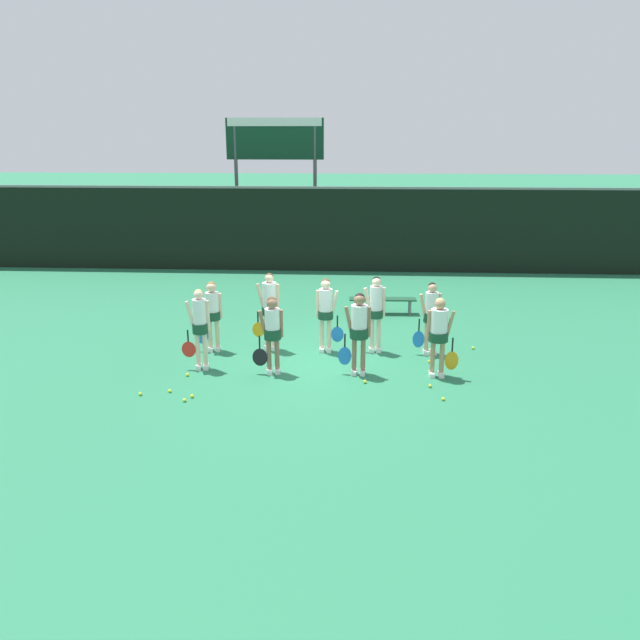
{
  "coord_description": "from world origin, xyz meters",
  "views": [
    {
      "loc": [
        0.74,
        -12.89,
        4.78
      ],
      "look_at": [
        0.0,
        0.06,
        0.93
      ],
      "focal_mm": 35.0,
      "sensor_mm": 36.0,
      "label": 1
    }
  ],
  "objects_px": {
    "scoreboard": "(275,151)",
    "player_7": "(376,308)",
    "player_3": "(439,330)",
    "tennis_ball_10": "(170,391)",
    "tennis_ball_6": "(443,399)",
    "tennis_ball_1": "(429,361)",
    "player_8": "(431,313)",
    "tennis_ball_5": "(187,375)",
    "tennis_ball_8": "(140,394)",
    "tennis_ball_0": "(191,354)",
    "player_5": "(269,305)",
    "player_2": "(359,326)",
    "player_0": "(200,323)",
    "tennis_ball_3": "(184,400)",
    "player_4": "(212,310)",
    "bench_courtside": "(383,300)",
    "player_1": "(272,329)",
    "player_6": "(326,309)",
    "tennis_ball_2": "(192,396)",
    "tennis_ball_9": "(365,382)",
    "tennis_ball_4": "(473,348)",
    "tennis_ball_7": "(430,386)"
  },
  "relations": [
    {
      "from": "player_4",
      "to": "tennis_ball_5",
      "type": "bearing_deg",
      "value": -107.5
    },
    {
      "from": "tennis_ball_0",
      "to": "tennis_ball_2",
      "type": "xyz_separation_m",
      "value": [
        0.62,
        -2.36,
        0.0
      ]
    },
    {
      "from": "scoreboard",
      "to": "tennis_ball_0",
      "type": "xyz_separation_m",
      "value": [
        -0.57,
        -11.23,
        -4.18
      ]
    },
    {
      "from": "player_4",
      "to": "tennis_ball_6",
      "type": "height_order",
      "value": "player_4"
    },
    {
      "from": "player_3",
      "to": "tennis_ball_10",
      "type": "bearing_deg",
      "value": -167.02
    },
    {
      "from": "scoreboard",
      "to": "player_3",
      "type": "relative_size",
      "value": 3.25
    },
    {
      "from": "player_0",
      "to": "tennis_ball_5",
      "type": "height_order",
      "value": "player_0"
    },
    {
      "from": "tennis_ball_8",
      "to": "player_7",
      "type": "bearing_deg",
      "value": 31.83
    },
    {
      "from": "player_4",
      "to": "tennis_ball_7",
      "type": "bearing_deg",
      "value": -33.04
    },
    {
      "from": "bench_courtside",
      "to": "tennis_ball_1",
      "type": "xyz_separation_m",
      "value": [
        0.88,
        -3.89,
        -0.34
      ]
    },
    {
      "from": "tennis_ball_10",
      "to": "tennis_ball_2",
      "type": "bearing_deg",
      "value": -24.55
    },
    {
      "from": "player_6",
      "to": "tennis_ball_3",
      "type": "height_order",
      "value": "player_6"
    },
    {
      "from": "tennis_ball_2",
      "to": "tennis_ball_5",
      "type": "distance_m",
      "value": 1.15
    },
    {
      "from": "tennis_ball_5",
      "to": "tennis_ball_0",
      "type": "bearing_deg",
      "value": 101.06
    },
    {
      "from": "scoreboard",
      "to": "player_5",
      "type": "xyz_separation_m",
      "value": [
        1.17,
        -10.71,
        -3.14
      ]
    },
    {
      "from": "player_5",
      "to": "player_8",
      "type": "relative_size",
      "value": 1.09
    },
    {
      "from": "bench_courtside",
      "to": "tennis_ball_6",
      "type": "relative_size",
      "value": 28.12
    },
    {
      "from": "scoreboard",
      "to": "tennis_ball_6",
      "type": "height_order",
      "value": "scoreboard"
    },
    {
      "from": "player_2",
      "to": "tennis_ball_0",
      "type": "relative_size",
      "value": 25.67
    },
    {
      "from": "player_5",
      "to": "tennis_ball_1",
      "type": "relative_size",
      "value": 26.14
    },
    {
      "from": "player_5",
      "to": "tennis_ball_4",
      "type": "height_order",
      "value": "player_5"
    },
    {
      "from": "player_4",
      "to": "tennis_ball_2",
      "type": "height_order",
      "value": "player_4"
    },
    {
      "from": "player_5",
      "to": "player_7",
      "type": "relative_size",
      "value": 1.03
    },
    {
      "from": "tennis_ball_8",
      "to": "scoreboard",
      "type": "bearing_deg",
      "value": 85.95
    },
    {
      "from": "tennis_ball_3",
      "to": "player_4",
      "type": "bearing_deg",
      "value": 91.73
    },
    {
      "from": "bench_courtside",
      "to": "tennis_ball_1",
      "type": "height_order",
      "value": "bench_courtside"
    },
    {
      "from": "player_7",
      "to": "tennis_ball_9",
      "type": "distance_m",
      "value": 2.21
    },
    {
      "from": "tennis_ball_5",
      "to": "tennis_ball_10",
      "type": "height_order",
      "value": "tennis_ball_5"
    },
    {
      "from": "bench_courtside",
      "to": "tennis_ball_2",
      "type": "bearing_deg",
      "value": -123.51
    },
    {
      "from": "player_2",
      "to": "tennis_ball_6",
      "type": "distance_m",
      "value": 2.28
    },
    {
      "from": "player_1",
      "to": "player_0",
      "type": "bearing_deg",
      "value": 163.54
    },
    {
      "from": "player_2",
      "to": "player_7",
      "type": "xyz_separation_m",
      "value": [
        0.38,
        1.44,
        -0.01
      ]
    },
    {
      "from": "tennis_ball_1",
      "to": "player_8",
      "type": "bearing_deg",
      "value": 85.1
    },
    {
      "from": "player_2",
      "to": "player_0",
      "type": "bearing_deg",
      "value": -179.63
    },
    {
      "from": "player_1",
      "to": "player_3",
      "type": "relative_size",
      "value": 0.99
    },
    {
      "from": "player_3",
      "to": "tennis_ball_8",
      "type": "height_order",
      "value": "player_3"
    },
    {
      "from": "scoreboard",
      "to": "player_7",
      "type": "xyz_separation_m",
      "value": [
        3.58,
        -10.72,
        -3.18
      ]
    },
    {
      "from": "player_6",
      "to": "tennis_ball_8",
      "type": "relative_size",
      "value": 25.14
    },
    {
      "from": "tennis_ball_0",
      "to": "tennis_ball_5",
      "type": "xyz_separation_m",
      "value": [
        0.25,
        -1.27,
        0.0
      ]
    },
    {
      "from": "tennis_ball_5",
      "to": "tennis_ball_8",
      "type": "bearing_deg",
      "value": -121.79
    },
    {
      "from": "player_7",
      "to": "tennis_ball_8",
      "type": "height_order",
      "value": "player_7"
    },
    {
      "from": "bench_courtside",
      "to": "tennis_ball_1",
      "type": "relative_size",
      "value": 26.87
    },
    {
      "from": "bench_courtside",
      "to": "player_6",
      "type": "height_order",
      "value": "player_6"
    },
    {
      "from": "player_7",
      "to": "tennis_ball_0",
      "type": "height_order",
      "value": "player_7"
    },
    {
      "from": "scoreboard",
      "to": "tennis_ball_4",
      "type": "xyz_separation_m",
      "value": [
        5.88,
        -10.46,
        -4.18
      ]
    },
    {
      "from": "scoreboard",
      "to": "tennis_ball_9",
      "type": "distance_m",
      "value": 13.76
    },
    {
      "from": "player_7",
      "to": "tennis_ball_6",
      "type": "distance_m",
      "value": 3.15
    },
    {
      "from": "player_2",
      "to": "tennis_ball_9",
      "type": "distance_m",
      "value": 1.14
    },
    {
      "from": "tennis_ball_8",
      "to": "tennis_ball_10",
      "type": "xyz_separation_m",
      "value": [
        0.52,
        0.17,
        -0.0
      ]
    },
    {
      "from": "tennis_ball_0",
      "to": "tennis_ball_5",
      "type": "distance_m",
      "value": 1.3
    }
  ]
}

